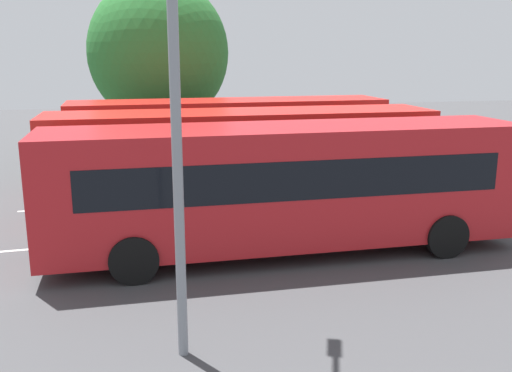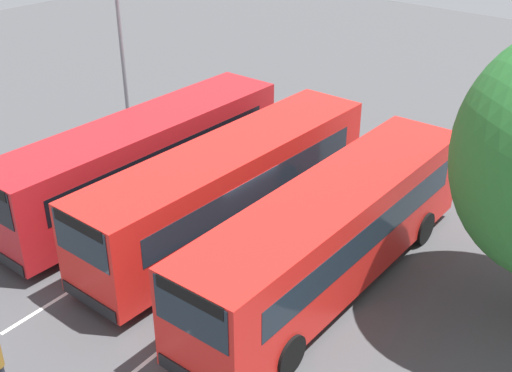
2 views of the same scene
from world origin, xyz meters
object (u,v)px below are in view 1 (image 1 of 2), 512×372
Objects in this scene: pedestrian at (488,166)px; bus_center_right at (230,138)px; street_lamp at (178,37)px; depot_tree at (159,53)px; bus_far_left at (288,184)px; bus_center_left at (244,157)px.

bus_center_right is at bearing -45.30° from pedestrian.
street_lamp is 16.56m from depot_tree.
bus_center_right is at bearing 90.15° from bus_far_left.
pedestrian is at bearing 3.70° from bus_center_left.
bus_center_left is at bearing -19.11° from pedestrian.
bus_center_left is at bearing -95.20° from bus_center_right.
bus_center_left is 6.76× the size of pedestrian.
depot_tree is (-2.42, 12.52, 3.01)m from bus_far_left.
bus_center_left reaches higher than pedestrian.
street_lamp is at bearing -125.42° from bus_far_left.
pedestrian is at bearing -38.10° from depot_tree.
bus_center_left is 1.00× the size of bus_center_right.
bus_center_right reaches higher than pedestrian.
street_lamp is at bearing 13.85° from pedestrian.
depot_tree is at bearing 112.97° from bus_center_right.
bus_center_right is 12.34m from street_lamp.
pedestrian is 13.94m from depot_tree.
bus_far_left and bus_center_right have the same top height.
bus_far_left is 1.00× the size of bus_center_right.
bus_far_left and bus_center_left have the same top height.
bus_far_left is 3.63m from bus_center_left.
bus_center_left is (-0.40, 3.60, 0.00)m from bus_far_left.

